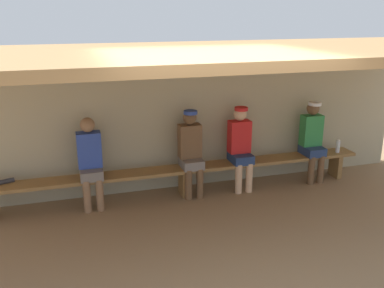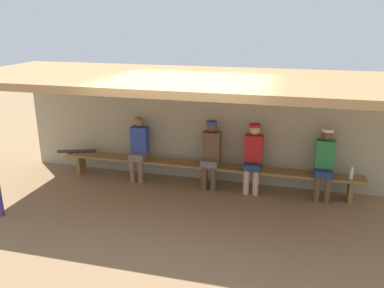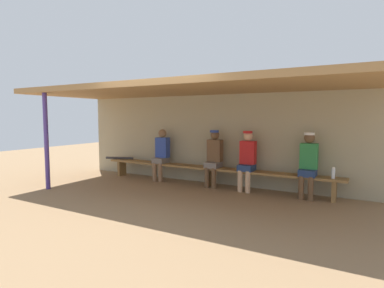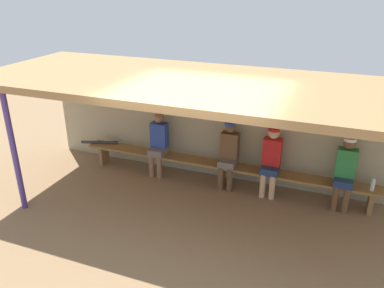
{
  "view_description": "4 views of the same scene",
  "coord_description": "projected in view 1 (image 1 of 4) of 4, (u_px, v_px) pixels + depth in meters",
  "views": [
    {
      "loc": [
        -1.65,
        -4.45,
        2.79
      ],
      "look_at": [
        0.03,
        1.17,
        0.95
      ],
      "focal_mm": 40.2,
      "sensor_mm": 36.0,
      "label": 1
    },
    {
      "loc": [
        1.59,
        -5.57,
        3.24
      ],
      "look_at": [
        -0.17,
        1.23,
        0.97
      ],
      "focal_mm": 36.69,
      "sensor_mm": 36.0,
      "label": 2
    },
    {
      "loc": [
        3.25,
        -5.04,
        1.66
      ],
      "look_at": [
        -0.25,
        1.17,
        1.03
      ],
      "focal_mm": 29.0,
      "sensor_mm": 36.0,
      "label": 3
    },
    {
      "loc": [
        1.91,
        -5.06,
        3.86
      ],
      "look_at": [
        -0.45,
        1.07,
        1.01
      ],
      "focal_mm": 36.18,
      "sensor_mm": 36.0,
      "label": 4
    }
  ],
  "objects": [
    {
      "name": "player_in_red",
      "position": [
        90.0,
        160.0,
        6.18
      ],
      "size": [
        0.34,
        0.42,
        1.34
      ],
      "color": "slate",
      "rests_on": "ground"
    },
    {
      "name": "player_rightmost",
      "position": [
        191.0,
        149.0,
        6.58
      ],
      "size": [
        0.34,
        0.42,
        1.34
      ],
      "color": "slate",
      "rests_on": "ground"
    },
    {
      "name": "player_shirtless_tan",
      "position": [
        240.0,
        144.0,
        6.81
      ],
      "size": [
        0.34,
        0.42,
        1.34
      ],
      "color": "navy",
      "rests_on": "ground"
    },
    {
      "name": "bench",
      "position": [
        183.0,
        172.0,
        6.65
      ],
      "size": [
        6.0,
        0.36,
        0.46
      ],
      "color": "olive",
      "rests_on": "ground"
    },
    {
      "name": "dugout_roof",
      "position": [
        200.0,
        54.0,
        5.32
      ],
      "size": [
        8.0,
        2.8,
        0.12
      ],
      "primitive_type": "cube",
      "color": "#9E7547",
      "rests_on": "back_wall"
    },
    {
      "name": "player_near_post",
      "position": [
        312.0,
        138.0,
        7.16
      ],
      "size": [
        0.34,
        0.42,
        1.34
      ],
      "color": "navy",
      "rests_on": "ground"
    },
    {
      "name": "water_bottle_orange",
      "position": [
        338.0,
        146.0,
        7.3
      ],
      "size": [
        0.07,
        0.07,
        0.22
      ],
      "color": "silver",
      "rests_on": "bench"
    },
    {
      "name": "back_wall",
      "position": [
        175.0,
        120.0,
        6.85
      ],
      "size": [
        8.0,
        0.2,
        2.2
      ],
      "primitive_type": "cube",
      "color": "tan",
      "rests_on": "ground"
    },
    {
      "name": "ground_plane",
      "position": [
        216.0,
        244.0,
        5.35
      ],
      "size": [
        24.0,
        24.0,
        0.0
      ],
      "primitive_type": "plane",
      "color": "#8C6D4C"
    }
  ]
}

